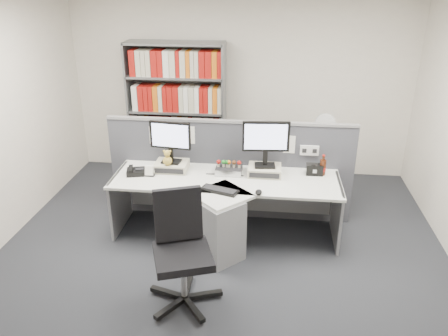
# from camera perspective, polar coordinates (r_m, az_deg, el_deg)

# --- Properties ---
(ground) EXTENTS (5.50, 5.50, 0.00)m
(ground) POSITION_cam_1_polar(r_m,az_deg,el_deg) (4.76, -0.92, -13.37)
(ground) COLOR #2F3138
(ground) RESTS_ON ground
(room_shell) EXTENTS (5.04, 5.54, 2.72)m
(room_shell) POSITION_cam_1_polar(r_m,az_deg,el_deg) (3.95, -1.09, 7.85)
(room_shell) COLOR white
(room_shell) RESTS_ON ground
(partition) EXTENTS (3.00, 0.08, 1.27)m
(partition) POSITION_cam_1_polar(r_m,az_deg,el_deg) (5.51, 0.76, -0.11)
(partition) COLOR #474850
(partition) RESTS_ON ground
(desk) EXTENTS (2.60, 1.20, 0.72)m
(desk) POSITION_cam_1_polar(r_m,az_deg,el_deg) (5.01, -0.07, -5.12)
(desk) COLOR silver
(desk) RESTS_ON ground
(monitor_riser_left) EXTENTS (0.38, 0.31, 0.10)m
(monitor_riser_left) POSITION_cam_1_polar(r_m,az_deg,el_deg) (5.32, -6.71, 0.25)
(monitor_riser_left) COLOR beige
(monitor_riser_left) RESTS_ON desk
(monitor_riser_right) EXTENTS (0.38, 0.31, 0.10)m
(monitor_riser_right) POSITION_cam_1_polar(r_m,az_deg,el_deg) (5.19, 5.21, -0.30)
(monitor_riser_right) COLOR beige
(monitor_riser_right) RESTS_ON desk
(monitor_left) EXTENTS (0.49, 0.18, 0.50)m
(monitor_left) POSITION_cam_1_polar(r_m,az_deg,el_deg) (5.19, -6.88, 3.76)
(monitor_left) COLOR black
(monitor_left) RESTS_ON monitor_riser_left
(monitor_right) EXTENTS (0.53, 0.19, 0.54)m
(monitor_right) POSITION_cam_1_polar(r_m,az_deg,el_deg) (5.05, 5.36, 3.57)
(monitor_right) COLOR black
(monitor_right) RESTS_ON monitor_riser_right
(desktop_pc) EXTENTS (0.30, 0.27, 0.08)m
(desktop_pc) POSITION_cam_1_polar(r_m,az_deg,el_deg) (5.22, 0.64, -0.20)
(desktop_pc) COLOR black
(desktop_pc) RESTS_ON desk
(figurines) EXTENTS (0.29, 0.05, 0.09)m
(figurines) POSITION_cam_1_polar(r_m,az_deg,el_deg) (5.17, 0.59, 0.66)
(figurines) COLOR beige
(figurines) RESTS_ON desktop_pc
(keyboard) EXTENTS (0.44, 0.28, 0.03)m
(keyboard) POSITION_cam_1_polar(r_m,az_deg,el_deg) (4.78, -0.57, -2.85)
(keyboard) COLOR black
(keyboard) RESTS_ON desk
(mouse) EXTENTS (0.07, 0.11, 0.04)m
(mouse) POSITION_cam_1_polar(r_m,az_deg,el_deg) (4.74, 4.45, -3.10)
(mouse) COLOR black
(mouse) RESTS_ON desk
(desk_phone) EXTENTS (0.24, 0.23, 0.09)m
(desk_phone) POSITION_cam_1_polar(r_m,az_deg,el_deg) (5.28, -11.26, -0.44)
(desk_phone) COLOR black
(desk_phone) RESTS_ON desk
(desk_calendar) EXTENTS (0.10, 0.08, 0.13)m
(desk_calendar) POSITION_cam_1_polar(r_m,az_deg,el_deg) (5.20, -9.47, -0.46)
(desk_calendar) COLOR black
(desk_calendar) RESTS_ON desk
(plush_toy) EXTENTS (0.11, 0.11, 0.19)m
(plush_toy) POSITION_cam_1_polar(r_m,az_deg,el_deg) (5.20, -7.24, 1.19)
(plush_toy) COLOR #B4983C
(plush_toy) RESTS_ON monitor_riser_left
(speaker) EXTENTS (0.19, 0.11, 0.13)m
(speaker) POSITION_cam_1_polar(r_m,az_deg,el_deg) (5.26, 11.48, -0.18)
(speaker) COLOR black
(speaker) RESTS_ON desk
(cola_bottle) EXTENTS (0.08, 0.08, 0.25)m
(cola_bottle) POSITION_cam_1_polar(r_m,az_deg,el_deg) (5.27, 12.49, 0.08)
(cola_bottle) COLOR #3F190A
(cola_bottle) RESTS_ON desk
(shelving_unit) EXTENTS (1.41, 0.40, 2.00)m
(shelving_unit) POSITION_cam_1_polar(r_m,az_deg,el_deg) (6.65, -6.00, 6.96)
(shelving_unit) COLOR slate
(shelving_unit) RESTS_ON ground
(filing_cabinet) EXTENTS (0.45, 0.61, 0.70)m
(filing_cabinet) POSITION_cam_1_polar(r_m,az_deg,el_deg) (6.33, 12.28, -0.38)
(filing_cabinet) COLOR slate
(filing_cabinet) RESTS_ON ground
(desk_fan) EXTENTS (0.28, 0.17, 0.47)m
(desk_fan) POSITION_cam_1_polar(r_m,az_deg,el_deg) (6.10, 12.80, 5.18)
(desk_fan) COLOR white
(desk_fan) RESTS_ON filing_cabinet
(office_chair) EXTENTS (0.71, 0.69, 1.07)m
(office_chair) POSITION_cam_1_polar(r_m,az_deg,el_deg) (4.17, -5.47, -9.93)
(office_chair) COLOR silver
(office_chair) RESTS_ON ground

